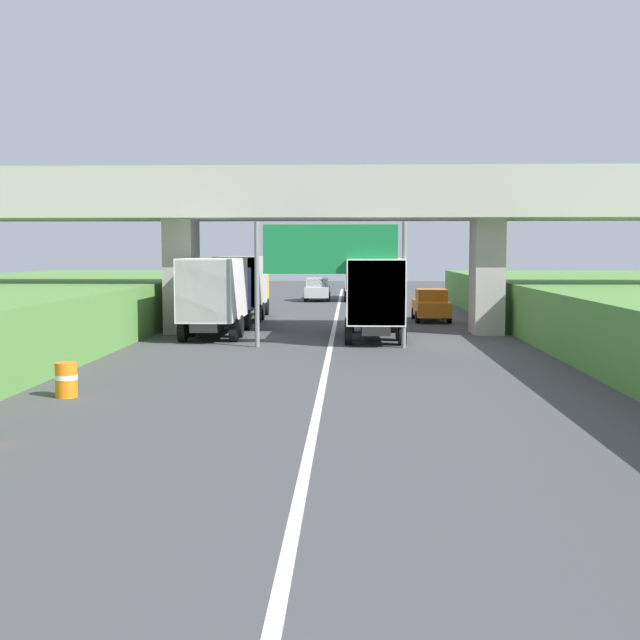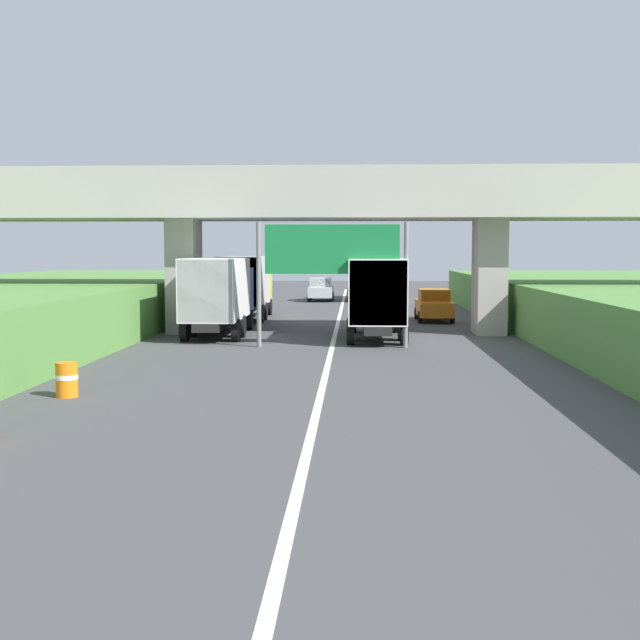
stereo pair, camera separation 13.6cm
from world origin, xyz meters
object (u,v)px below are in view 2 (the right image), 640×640
object	(u,v)px
truck_white	(364,275)
construction_barrel_3	(67,379)
truck_red	(376,294)
car_orange	(434,305)
overhead_highway_sign	(332,256)
car_silver	(321,289)
truck_yellow	(246,284)
truck_blue	(219,292)

from	to	relation	value
truck_white	construction_barrel_3	size ratio (longest dim) A/B	8.11
truck_red	construction_barrel_3	size ratio (longest dim) A/B	8.11
truck_red	construction_barrel_3	world-z (taller)	truck_red
truck_white	car_orange	world-z (taller)	truck_white
overhead_highway_sign	car_silver	world-z (taller)	overhead_highway_sign
truck_yellow	truck_red	bearing A→B (deg)	-55.23
truck_white	car_orange	xyz separation A→B (m)	(3.53, -18.60, -1.08)
overhead_highway_sign	truck_white	xyz separation A→B (m)	(1.56, 30.66, -1.61)
truck_red	car_orange	bearing A→B (deg)	69.61
car_orange	construction_barrel_3	xyz separation A→B (m)	(-11.63, -23.15, -0.40)
truck_yellow	car_silver	distance (m)	16.64
car_silver	car_orange	world-z (taller)	same
truck_yellow	truck_blue	xyz separation A→B (m)	(0.01, -8.95, 0.00)
overhead_highway_sign	truck_white	bearing A→B (deg)	87.08
overhead_highway_sign	truck_blue	xyz separation A→B (m)	(-5.10, 4.11, -1.61)
overhead_highway_sign	construction_barrel_3	xyz separation A→B (m)	(-6.53, -11.09, -3.08)
car_orange	construction_barrel_3	bearing A→B (deg)	-116.67
car_silver	construction_barrel_3	xyz separation A→B (m)	(-4.87, -40.39, -0.40)
truck_blue	car_silver	size ratio (longest dim) A/B	1.78
truck_blue	car_silver	xyz separation A→B (m)	(3.44, 25.20, -1.08)
overhead_highway_sign	truck_yellow	distance (m)	14.11
truck_blue	car_orange	xyz separation A→B (m)	(10.20, 7.95, -1.08)
car_orange	truck_yellow	bearing A→B (deg)	174.40
overhead_highway_sign	construction_barrel_3	size ratio (longest dim) A/B	6.53
truck_red	truck_blue	size ratio (longest dim) A/B	1.00
car_silver	car_orange	size ratio (longest dim) A/B	1.00
truck_white	car_orange	bearing A→B (deg)	-79.24
truck_yellow	construction_barrel_3	distance (m)	24.23
truck_white	construction_barrel_3	distance (m)	42.55
overhead_highway_sign	truck_blue	world-z (taller)	overhead_highway_sign
truck_red	truck_yellow	distance (m)	12.07
car_orange	truck_red	bearing A→B (deg)	-110.39
car_silver	truck_red	bearing A→B (deg)	-82.51
truck_white	car_silver	world-z (taller)	truck_white
truck_blue	truck_white	distance (m)	27.38
overhead_highway_sign	truck_white	distance (m)	30.74
truck_yellow	car_orange	distance (m)	10.31
truck_red	construction_barrel_3	xyz separation A→B (m)	(-8.31, -14.23, -1.47)
truck_blue	construction_barrel_3	bearing A→B (deg)	-95.38
truck_red	truck_white	size ratio (longest dim) A/B	1.00
car_orange	car_silver	bearing A→B (deg)	111.40
car_orange	construction_barrel_3	distance (m)	25.91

